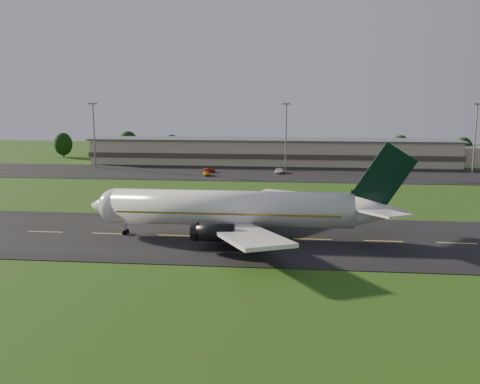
# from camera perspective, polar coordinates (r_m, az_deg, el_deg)

# --- Properties ---
(ground) EXTENTS (360.00, 360.00, 0.00)m
(ground) POSITION_cam_1_polar(r_m,az_deg,el_deg) (85.62, 0.33, -4.91)
(ground) COLOR #224511
(ground) RESTS_ON ground
(taxiway) EXTENTS (220.00, 30.00, 0.10)m
(taxiway) POSITION_cam_1_polar(r_m,az_deg,el_deg) (85.61, 0.33, -4.88)
(taxiway) COLOR black
(taxiway) RESTS_ON ground
(apron) EXTENTS (260.00, 30.00, 0.10)m
(apron) POSITION_cam_1_polar(r_m,az_deg,el_deg) (156.08, 2.96, 1.96)
(apron) COLOR black
(apron) RESTS_ON ground
(airliner) EXTENTS (51.22, 42.18, 15.57)m
(airliner) POSITION_cam_1_polar(r_m,az_deg,el_deg) (84.63, -0.30, -1.85)
(airliner) COLOR white
(airliner) RESTS_ON ground
(terminal) EXTENTS (145.00, 16.00, 8.40)m
(terminal) POSITION_cam_1_polar(r_m,az_deg,el_deg) (179.40, 5.45, 4.26)
(terminal) COLOR beige
(terminal) RESTS_ON ground
(light_mast_west) EXTENTS (2.40, 1.20, 20.35)m
(light_mast_west) POSITION_cam_1_polar(r_m,az_deg,el_deg) (174.41, -15.33, 6.67)
(light_mast_west) COLOR gray
(light_mast_west) RESTS_ON ground
(light_mast_centre) EXTENTS (2.40, 1.20, 20.35)m
(light_mast_centre) POSITION_cam_1_polar(r_m,az_deg,el_deg) (162.58, 4.93, 6.76)
(light_mast_centre) COLOR gray
(light_mast_centre) RESTS_ON ground
(light_mast_east) EXTENTS (2.40, 1.20, 20.35)m
(light_mast_east) POSITION_cam_1_polar(r_m,az_deg,el_deg) (170.60, 23.84, 6.09)
(light_mast_east) COLOR gray
(light_mast_east) RESTS_ON ground
(tree_line) EXTENTS (198.63, 10.26, 11.13)m
(tree_line) POSITION_cam_1_polar(r_m,az_deg,el_deg) (190.70, 12.10, 4.77)
(tree_line) COLOR black
(tree_line) RESTS_ON ground
(service_vehicle_a) EXTENTS (2.86, 4.47, 1.42)m
(service_vehicle_a) POSITION_cam_1_polar(r_m,az_deg,el_deg) (151.92, -3.60, 2.02)
(service_vehicle_a) COLOR #D4980C
(service_vehicle_a) RESTS_ON apron
(service_vehicle_b) EXTENTS (3.87, 1.82, 1.22)m
(service_vehicle_b) POSITION_cam_1_polar(r_m,az_deg,el_deg) (158.53, -3.31, 2.32)
(service_vehicle_b) COLOR #990A10
(service_vehicle_b) RESTS_ON apron
(service_vehicle_c) EXTENTS (2.51, 5.18, 1.42)m
(service_vehicle_c) POSITION_cam_1_polar(r_m,az_deg,el_deg) (157.09, 4.21, 2.28)
(service_vehicle_c) COLOR silver
(service_vehicle_c) RESTS_ON apron
(service_vehicle_d) EXTENTS (4.25, 4.52, 1.28)m
(service_vehicle_d) POSITION_cam_1_polar(r_m,az_deg,el_deg) (154.62, 15.60, 1.78)
(service_vehicle_d) COLOR gold
(service_vehicle_d) RESTS_ON apron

